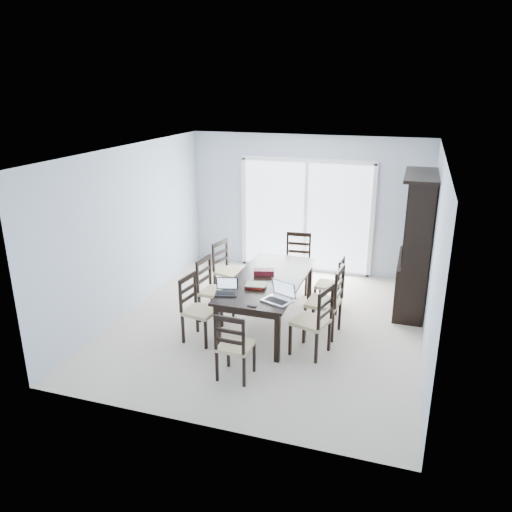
% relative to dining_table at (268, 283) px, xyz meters
% --- Properties ---
extents(floor, '(5.00, 5.00, 0.00)m').
position_rel_dining_table_xyz_m(floor, '(0.00, 0.00, -0.67)').
color(floor, beige).
rests_on(floor, ground).
extents(ceiling, '(5.00, 5.00, 0.00)m').
position_rel_dining_table_xyz_m(ceiling, '(0.00, 0.00, 1.93)').
color(ceiling, white).
rests_on(ceiling, back_wall).
extents(back_wall, '(4.50, 0.02, 2.60)m').
position_rel_dining_table_xyz_m(back_wall, '(0.00, 2.50, 0.63)').
color(back_wall, '#A9B8CA').
rests_on(back_wall, floor).
extents(wall_left, '(0.02, 5.00, 2.60)m').
position_rel_dining_table_xyz_m(wall_left, '(-2.25, 0.00, 0.63)').
color(wall_left, '#A9B8CA').
rests_on(wall_left, floor).
extents(wall_right, '(0.02, 5.00, 2.60)m').
position_rel_dining_table_xyz_m(wall_right, '(2.25, 0.00, 0.63)').
color(wall_right, '#A9B8CA').
rests_on(wall_right, floor).
extents(balcony, '(4.50, 2.00, 0.10)m').
position_rel_dining_table_xyz_m(balcony, '(0.00, 3.50, -0.72)').
color(balcony, gray).
rests_on(balcony, ground).
extents(railing, '(4.50, 0.06, 1.10)m').
position_rel_dining_table_xyz_m(railing, '(0.00, 4.50, -0.12)').
color(railing, '#99999E').
rests_on(railing, balcony).
extents(dining_table, '(1.00, 2.20, 0.75)m').
position_rel_dining_table_xyz_m(dining_table, '(0.00, 0.00, 0.00)').
color(dining_table, black).
rests_on(dining_table, floor).
extents(china_hutch, '(0.50, 1.38, 2.20)m').
position_rel_dining_table_xyz_m(china_hutch, '(2.02, 1.25, 0.40)').
color(china_hutch, black).
rests_on(china_hutch, floor).
extents(sliding_door, '(2.52, 0.05, 2.18)m').
position_rel_dining_table_xyz_m(sliding_door, '(0.00, 2.48, 0.41)').
color(sliding_door, silver).
rests_on(sliding_door, floor).
extents(chair_left_near, '(0.48, 0.47, 1.10)m').
position_rel_dining_table_xyz_m(chair_left_near, '(-0.85, -0.75, -0.09)').
color(chair_left_near, black).
rests_on(chair_left_near, floor).
extents(chair_left_mid, '(0.48, 0.47, 1.13)m').
position_rel_dining_table_xyz_m(chair_left_mid, '(-0.90, -0.07, -0.08)').
color(chair_left_mid, black).
rests_on(chair_left_mid, floor).
extents(chair_left_far, '(0.52, 0.51, 1.11)m').
position_rel_dining_table_xyz_m(chair_left_far, '(-1.00, 0.82, -0.09)').
color(chair_left_far, black).
rests_on(chair_left_far, floor).
extents(chair_right_near, '(0.54, 0.53, 1.15)m').
position_rel_dining_table_xyz_m(chair_right_near, '(0.87, -0.67, -0.07)').
color(chair_right_near, black).
rests_on(chair_right_near, floor).
extents(chair_right_mid, '(0.50, 0.49, 1.20)m').
position_rel_dining_table_xyz_m(chair_right_mid, '(0.94, -0.04, -0.04)').
color(chair_right_mid, black).
rests_on(chair_right_mid, floor).
extents(chair_right_far, '(0.42, 0.41, 1.03)m').
position_rel_dining_table_xyz_m(chair_right_far, '(0.85, 0.81, -0.13)').
color(chair_right_far, black).
rests_on(chair_right_far, floor).
extents(chair_end_near, '(0.41, 0.42, 1.04)m').
position_rel_dining_table_xyz_m(chair_end_near, '(0.02, -1.58, -0.12)').
color(chair_end_near, black).
rests_on(chair_end_near, floor).
extents(chair_end_far, '(0.48, 0.49, 1.17)m').
position_rel_dining_table_xyz_m(chair_end_far, '(0.08, 1.51, -0.06)').
color(chair_end_far, black).
rests_on(chair_end_far, floor).
extents(laptop_dark, '(0.34, 0.28, 0.21)m').
position_rel_dining_table_xyz_m(laptop_dark, '(-0.38, -0.74, 0.13)').
color(laptop_dark, black).
rests_on(laptop_dark, dining_table).
extents(laptop_silver, '(0.44, 0.38, 0.26)m').
position_rel_dining_table_xyz_m(laptop_silver, '(0.34, -0.77, 0.14)').
color(laptop_silver, silver).
rests_on(laptop_silver, dining_table).
extents(book_stack, '(0.31, 0.25, 0.05)m').
position_rel_dining_table_xyz_m(book_stack, '(-0.08, -0.38, 0.10)').
color(book_stack, maroon).
rests_on(book_stack, dining_table).
extents(cell_phone, '(0.12, 0.06, 0.01)m').
position_rel_dining_table_xyz_m(cell_phone, '(0.08, -1.00, 0.08)').
color(cell_phone, black).
rests_on(cell_phone, dining_table).
extents(game_box, '(0.33, 0.23, 0.08)m').
position_rel_dining_table_xyz_m(game_box, '(-0.11, 0.13, 0.11)').
color(game_box, '#531022').
rests_on(game_box, dining_table).
extents(hot_tub, '(2.12, 1.96, 0.96)m').
position_rel_dining_table_xyz_m(hot_tub, '(-0.49, 3.67, -0.19)').
color(hot_tub, maroon).
rests_on(hot_tub, balcony).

